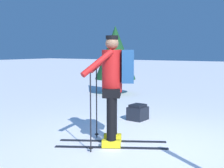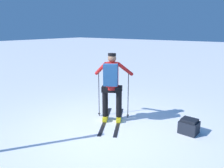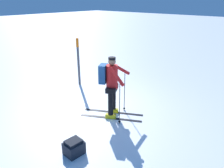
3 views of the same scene
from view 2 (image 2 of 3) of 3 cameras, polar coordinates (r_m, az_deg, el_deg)
ground_plane at (r=5.44m, az=-1.90°, el=-11.67°), size 80.00×80.00×0.00m
skier at (r=5.51m, az=-0.04°, el=0.22°), size 1.81×1.30×1.79m
dropped_backpack at (r=5.48m, az=19.46°, el=-10.39°), size 0.38×0.43×0.35m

